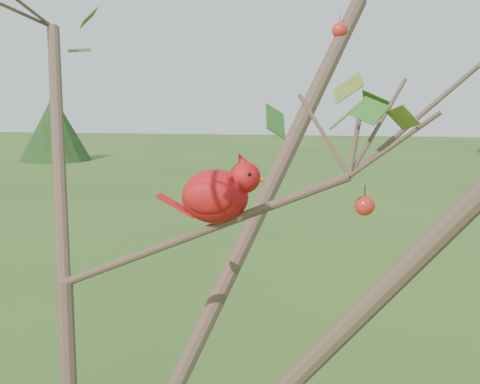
{
  "coord_description": "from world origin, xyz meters",
  "views": [
    {
      "loc": [
        0.59,
        -1.19,
        2.35
      ],
      "look_at": [
        0.34,
        0.07,
        2.16
      ],
      "focal_mm": 50.0,
      "sensor_mm": 36.0,
      "label": 1
    }
  ],
  "objects": [
    {
      "name": "cardinal",
      "position": [
        0.3,
        0.07,
        2.16
      ],
      "size": [
        0.22,
        0.11,
        0.15
      ],
      "rotation": [
        0.0,
        0.0,
        0.03
      ],
      "color": "red",
      "rests_on": "ground"
    },
    {
      "name": "crabapple_tree",
      "position": [
        0.03,
        -0.02,
        2.12
      ],
      "size": [
        2.35,
        2.05,
        2.95
      ],
      "color": "#3D2C21",
      "rests_on": "ground"
    },
    {
      "name": "distant_trees",
      "position": [
        -2.24,
        23.59,
        1.43
      ],
      "size": [
        42.53,
        15.76,
        3.27
      ],
      "color": "#3D2C21",
      "rests_on": "ground"
    }
  ]
}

